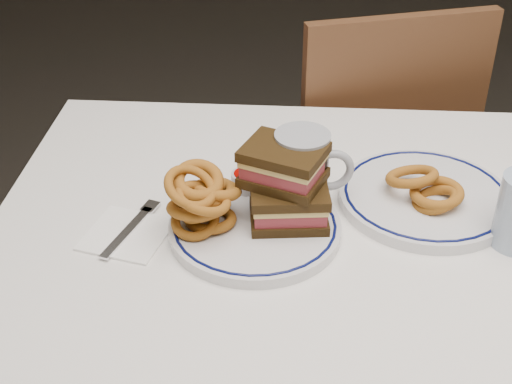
# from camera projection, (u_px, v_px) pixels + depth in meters

# --- Properties ---
(dining_table) EXTENTS (1.27, 0.87, 0.75)m
(dining_table) POSITION_uv_depth(u_px,v_px,m) (389.00, 291.00, 1.14)
(dining_table) COLOR white
(dining_table) RESTS_ON floor
(chair_far) EXTENTS (0.53, 0.53, 0.91)m
(chair_far) POSITION_uv_depth(u_px,v_px,m) (367.00, 163.00, 1.75)
(chair_far) COLOR #472416
(chair_far) RESTS_ON floor
(main_plate) EXTENTS (0.26, 0.26, 0.02)m
(main_plate) POSITION_uv_depth(u_px,v_px,m) (255.00, 227.00, 1.08)
(main_plate) COLOR silver
(main_plate) RESTS_ON dining_table
(reuben_sandwich) EXTENTS (0.14, 0.13, 0.12)m
(reuben_sandwich) POSITION_uv_depth(u_px,v_px,m) (286.00, 185.00, 1.06)
(reuben_sandwich) COLOR black
(reuben_sandwich) RESTS_ON main_plate
(onion_rings_main) EXTENTS (0.12, 0.12, 0.11)m
(onion_rings_main) POSITION_uv_depth(u_px,v_px,m) (203.00, 200.00, 1.05)
(onion_rings_main) COLOR brown
(onion_rings_main) RESTS_ON main_plate
(ketchup_ramekin) EXTENTS (0.05, 0.05, 0.03)m
(ketchup_ramekin) POSITION_uv_depth(u_px,v_px,m) (246.00, 180.00, 1.15)
(ketchup_ramekin) COLOR silver
(ketchup_ramekin) RESTS_ON main_plate
(beer_mug) EXTENTS (0.13, 0.08, 0.14)m
(beer_mug) POSITION_uv_depth(u_px,v_px,m) (303.00, 174.00, 1.10)
(beer_mug) COLOR black
(beer_mug) RESTS_ON dining_table
(far_plate) EXTENTS (0.28, 0.28, 0.02)m
(far_plate) POSITION_uv_depth(u_px,v_px,m) (425.00, 197.00, 1.15)
(far_plate) COLOR silver
(far_plate) RESTS_ON dining_table
(onion_rings_far) EXTENTS (0.12, 0.12, 0.07)m
(onion_rings_far) POSITION_uv_depth(u_px,v_px,m) (428.00, 189.00, 1.12)
(onion_rings_far) COLOR brown
(onion_rings_far) RESTS_ON far_plate
(napkin_fork) EXTENTS (0.14, 0.16, 0.01)m
(napkin_fork) POSITION_uv_depth(u_px,v_px,m) (128.00, 233.00, 1.09)
(napkin_fork) COLOR white
(napkin_fork) RESTS_ON dining_table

